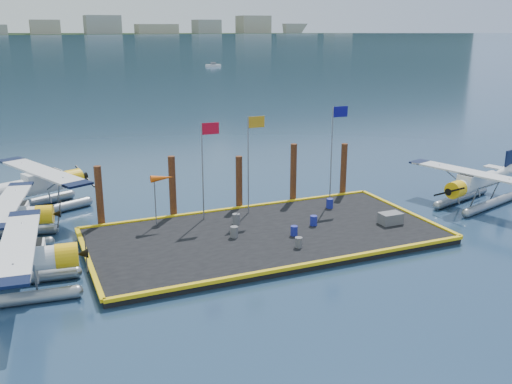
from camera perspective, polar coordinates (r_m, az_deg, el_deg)
ground at (r=33.30m, az=0.94°, el=-4.77°), size 4000.00×4000.00×0.00m
dock at (r=33.23m, az=0.94°, el=-4.44°), size 20.00×10.00×0.40m
dock_bumpers at (r=33.13m, az=0.94°, el=-3.97°), size 20.25×10.25×0.18m
far_backdrop at (r=1783.86m, az=-15.57°, el=15.62°), size 3050.00×2050.00×810.00m
seaplane_a at (r=28.38m, az=-23.26°, el=-6.74°), size 8.80×9.71×3.44m
seaplane_b at (r=35.34m, az=-23.97°, el=-2.57°), size 8.29×9.04×3.20m
seaplane_c at (r=40.42m, az=-21.03°, el=0.33°), size 9.61×10.12×3.69m
seaplane_d at (r=41.75m, az=20.97°, el=0.58°), size 8.61×9.23×3.30m
drum_0 at (r=32.45m, az=-2.19°, el=-4.00°), size 0.45×0.45×0.63m
drum_1 at (r=32.75m, az=3.83°, el=-3.89°), size 0.40×0.40×0.57m
drum_2 at (r=34.48m, az=5.78°, el=-2.86°), size 0.43×0.43×0.60m
drum_3 at (r=31.06m, az=4.28°, el=-5.05°), size 0.40×0.40×0.57m
drum_4 at (r=37.86m, az=7.38°, el=-1.13°), size 0.45×0.45×0.63m
drum_5 at (r=34.55m, az=-2.01°, el=-2.71°), size 0.46×0.46×0.64m
crate at (r=35.56m, az=13.30°, el=-2.57°), size 1.34×0.89×0.67m
flagpole_red at (r=34.64m, az=-5.07°, el=3.61°), size 1.14×0.08×6.00m
flagpole_yellow at (r=35.63m, az=-0.49°, el=4.22°), size 1.14×0.08×6.20m
flagpole_blue at (r=38.26m, az=7.86°, el=5.17°), size 1.14×0.08×6.50m
windsock at (r=34.20m, az=-9.38°, el=1.27°), size 1.40×0.44×3.12m
piling_0 at (r=35.45m, az=-15.37°, el=-0.63°), size 0.44×0.44×4.00m
piling_1 at (r=36.23m, az=-8.34°, el=0.32°), size 0.44×0.44×4.20m
piling_2 at (r=37.62m, az=-1.70°, el=0.77°), size 0.44×0.44×3.80m
piling_3 at (r=39.14m, az=3.75°, el=1.73°), size 0.44×0.44×4.30m
piling_4 at (r=41.09m, az=8.74°, el=2.06°), size 0.44×0.44×4.00m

